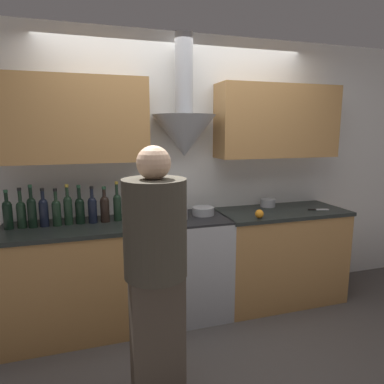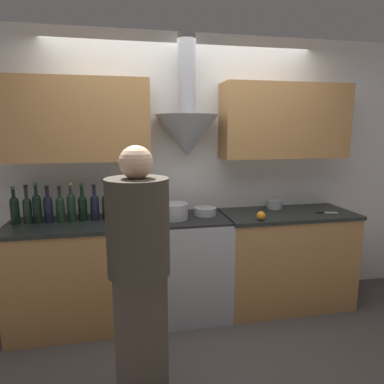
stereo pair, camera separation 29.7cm
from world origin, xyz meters
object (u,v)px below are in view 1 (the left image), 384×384
orange_fruit (259,214)px  stock_pot (173,212)px  wine_bottle_4 (57,211)px  wine_bottle_9 (117,205)px  wine_bottle_1 (21,212)px  wine_bottle_6 (80,209)px  saucepan (268,203)px  mixing_bowl (203,211)px  wine_bottle_2 (32,210)px  wine_bottle_5 (68,208)px  wine_bottle_8 (105,207)px  stove_range (189,265)px  wine_bottle_0 (8,213)px  person_foreground_left (156,271)px  wine_bottle_3 (44,211)px

orange_fruit → stock_pot: bearing=165.4°
wine_bottle_4 → wine_bottle_9: (0.49, 0.02, 0.01)m
wine_bottle_1 → orange_fruit: (1.98, -0.30, -0.09)m
wine_bottle_6 → saucepan: size_ratio=2.12×
mixing_bowl → orange_fruit: size_ratio=2.61×
wine_bottle_1 → wine_bottle_2: size_ratio=0.93×
wine_bottle_5 → wine_bottle_8: (0.30, -0.00, -0.01)m
wine_bottle_6 → wine_bottle_9: bearing=0.2°
stove_range → wine_bottle_1: wine_bottle_1 is taller
wine_bottle_5 → mixing_bowl: wine_bottle_5 is taller
wine_bottle_0 → person_foreground_left: 1.47m
mixing_bowl → wine_bottle_1: bearing=178.7°
mixing_bowl → saucepan: size_ratio=1.32×
wine_bottle_1 → wine_bottle_8: 0.65m
wine_bottle_2 → saucepan: wine_bottle_2 is taller
stove_range → wine_bottle_8: 0.95m
wine_bottle_9 → stove_range: bearing=-6.7°
wine_bottle_2 → wine_bottle_4: 0.19m
wine_bottle_8 → orange_fruit: wine_bottle_8 is taller
wine_bottle_5 → mixing_bowl: (1.18, -0.02, -0.10)m
wine_bottle_6 → mixing_bowl: bearing=-1.7°
wine_bottle_6 → wine_bottle_3: bearing=-177.9°
wine_bottle_5 → saucepan: 1.94m
wine_bottle_1 → wine_bottle_3: (0.17, -0.01, 0.00)m
stove_range → saucepan: size_ratio=6.05×
wine_bottle_1 → stove_range: bearing=-3.1°
wine_bottle_1 → wine_bottle_2: 0.09m
wine_bottle_9 → stock_pot: wine_bottle_9 is taller
wine_bottle_6 → stock_pot: (0.79, -0.10, -0.06)m
stove_range → wine_bottle_3: bearing=177.1°
stove_range → wine_bottle_1: bearing=176.9°
wine_bottle_1 → orange_fruit: size_ratio=4.18×
wine_bottle_9 → stock_pot: size_ratio=1.35×
person_foreground_left → wine_bottle_3: bearing=123.5°
person_foreground_left → orange_fruit: bearing=35.7°
stove_range → wine_bottle_9: wine_bottle_9 is taller
wine_bottle_0 → wine_bottle_5: (0.45, -0.00, 0.01)m
mixing_bowl → orange_fruit: bearing=-30.9°
stock_pot → mixing_bowl: bearing=13.0°
saucepan → orange_fruit: bearing=-127.8°
wine_bottle_5 → person_foreground_left: person_foreground_left is taller
wine_bottle_1 → person_foreground_left: 1.41m
wine_bottle_2 → wine_bottle_5: (0.27, 0.01, -0.00)m
orange_fruit → wine_bottle_6: bearing=169.0°
wine_bottle_0 → wine_bottle_8: (0.75, -0.01, -0.00)m
wine_bottle_4 → wine_bottle_8: (0.39, 0.01, 0.00)m
wine_bottle_3 → wine_bottle_9: 0.59m
wine_bottle_3 → orange_fruit: (1.82, -0.29, -0.09)m
wine_bottle_5 → wine_bottle_9: bearing=1.4°
wine_bottle_0 → wine_bottle_8: bearing=-0.4°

